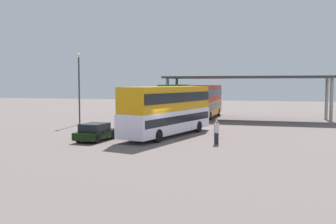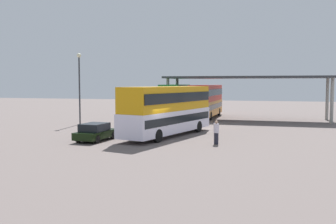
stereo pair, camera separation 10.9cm
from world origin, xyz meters
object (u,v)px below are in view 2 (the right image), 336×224
at_px(double_decker_mid_row, 206,100).
at_px(double_decker_near_canopy, 175,99).
at_px(double_decker_main, 168,109).
at_px(lamppost_tall, 79,80).
at_px(pedestrian_waiting, 216,132).
at_px(parked_hatchback, 95,132).

bearing_deg(double_decker_mid_row, double_decker_near_canopy, 105.99).
height_order(double_decker_near_canopy, double_decker_mid_row, double_decker_near_canopy).
bearing_deg(double_decker_mid_row, double_decker_main, -179.58).
xyz_separation_m(lamppost_tall, pedestrian_waiting, (15.89, -9.45, -3.91)).
bearing_deg(double_decker_near_canopy, double_decker_mid_row, -79.55).
relative_size(double_decker_main, parked_hatchback, 2.88).
bearing_deg(lamppost_tall, pedestrian_waiting, -30.73).
relative_size(double_decker_main, double_decker_near_canopy, 1.10).
height_order(parked_hatchback, double_decker_mid_row, double_decker_mid_row).
xyz_separation_m(double_decker_main, double_decker_mid_row, (0.21, 17.90, 0.01)).
distance_m(double_decker_main, double_decker_mid_row, 17.90).
distance_m(double_decker_main, pedestrian_waiting, 5.75).
bearing_deg(pedestrian_waiting, double_decker_mid_row, 54.63).
height_order(double_decker_mid_row, lamppost_tall, lamppost_tall).
relative_size(parked_hatchback, pedestrian_waiting, 2.34).
bearing_deg(double_decker_near_canopy, parked_hatchback, 172.77).
distance_m(double_decker_main, lamppost_tall, 13.19).
bearing_deg(double_decker_main, double_decker_near_canopy, 26.91).
relative_size(double_decker_near_canopy, lamppost_tall, 1.39).
height_order(double_decker_near_canopy, pedestrian_waiting, double_decker_near_canopy).
xyz_separation_m(double_decker_near_canopy, pedestrian_waiting, (8.12, -20.18, -1.45)).
distance_m(parked_hatchback, double_decker_mid_row, 22.56).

